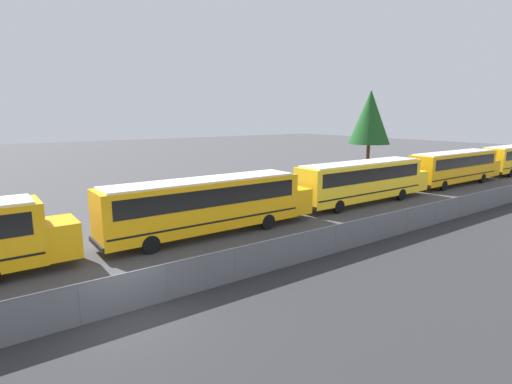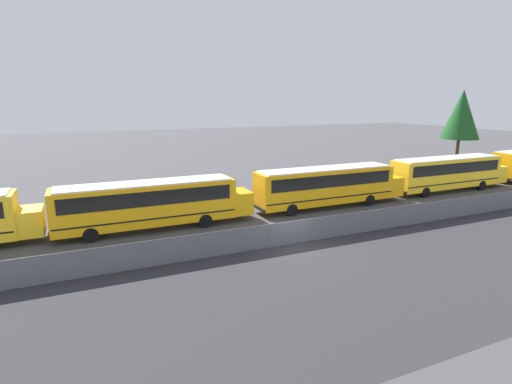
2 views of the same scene
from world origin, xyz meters
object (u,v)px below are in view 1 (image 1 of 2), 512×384
(school_bus_4, at_px, (209,202))
(school_bus_5, at_px, (364,179))
(tree_2, at_px, (370,117))
(school_bus_6, at_px, (456,165))

(school_bus_4, bearing_deg, school_bus_5, 1.28)
(school_bus_5, relative_size, tree_2, 1.34)
(school_bus_4, xyz_separation_m, school_bus_5, (13.93, 0.31, 0.00))
(school_bus_6, bearing_deg, school_bus_5, -178.96)
(school_bus_5, distance_m, school_bus_6, 14.20)
(school_bus_5, relative_size, school_bus_6, 1.00)
(school_bus_6, bearing_deg, tree_2, 74.68)
(tree_2, bearing_deg, school_bus_6, -105.32)
(school_bus_5, height_order, tree_2, tree_2)
(school_bus_4, distance_m, school_bus_6, 28.14)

